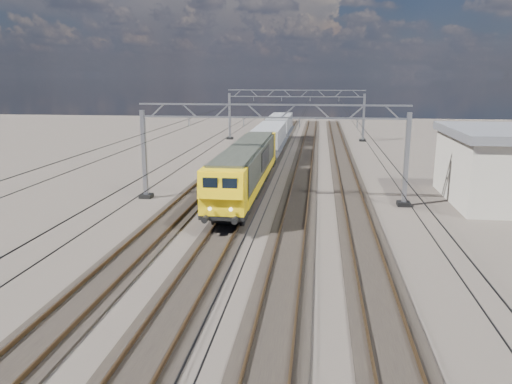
# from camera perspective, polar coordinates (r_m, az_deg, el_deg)

# --- Properties ---
(ground) EXTENTS (160.00, 160.00, 0.00)m
(ground) POSITION_cam_1_polar(r_m,az_deg,el_deg) (32.88, 1.03, -2.82)
(ground) COLOR #2C2621
(ground) RESTS_ON ground
(track_outer_west) EXTENTS (2.60, 140.00, 0.30)m
(track_outer_west) POSITION_cam_1_polar(r_m,az_deg,el_deg) (34.00, -9.09, -2.32)
(track_outer_west) COLOR black
(track_outer_west) RESTS_ON ground
(track_loco) EXTENTS (2.60, 140.00, 0.30)m
(track_loco) POSITION_cam_1_polar(r_m,az_deg,el_deg) (33.12, -2.42, -2.58)
(track_loco) COLOR black
(track_loco) RESTS_ON ground
(track_inner_east) EXTENTS (2.60, 140.00, 0.30)m
(track_inner_east) POSITION_cam_1_polar(r_m,az_deg,el_deg) (32.71, 4.52, -2.81)
(track_inner_east) COLOR black
(track_inner_east) RESTS_ON ground
(track_outer_east) EXTENTS (2.60, 140.00, 0.30)m
(track_outer_east) POSITION_cam_1_polar(r_m,az_deg,el_deg) (32.79, 11.52, -3.00)
(track_outer_east) COLOR black
(track_outer_east) RESTS_ON ground
(catenary_gantry_mid) EXTENTS (19.90, 0.90, 7.11)m
(catenary_gantry_mid) POSITION_cam_1_polar(r_m,az_deg,el_deg) (35.95, 1.74, 4.93)
(catenary_gantry_mid) COLOR gray
(catenary_gantry_mid) RESTS_ON ground
(catenary_gantry_far) EXTENTS (19.90, 0.90, 7.11)m
(catenary_gantry_far) POSITION_cam_1_polar(r_m,az_deg,el_deg) (71.69, 4.55, 9.02)
(catenary_gantry_far) COLOR gray
(catenary_gantry_far) RESTS_ON ground
(overhead_wires) EXTENTS (12.03, 140.00, 0.53)m
(overhead_wires) POSITION_cam_1_polar(r_m,az_deg,el_deg) (39.70, 2.32, 8.39)
(overhead_wires) COLOR black
(overhead_wires) RESTS_ON ground
(locomotive) EXTENTS (2.76, 21.10, 3.62)m
(locomotive) POSITION_cam_1_polar(r_m,az_deg,el_deg) (37.73, -1.11, 2.90)
(locomotive) COLOR black
(locomotive) RESTS_ON ground
(hopper_wagon_lead) EXTENTS (3.38, 13.00, 3.25)m
(hopper_wagon_lead) POSITION_cam_1_polar(r_m,az_deg,el_deg) (55.12, 1.56, 6.06)
(hopper_wagon_lead) COLOR black
(hopper_wagon_lead) RESTS_ON ground
(hopper_wagon_mid) EXTENTS (3.38, 13.00, 3.25)m
(hopper_wagon_mid) POSITION_cam_1_polar(r_m,az_deg,el_deg) (69.18, 2.74, 7.50)
(hopper_wagon_mid) COLOR black
(hopper_wagon_mid) RESTS_ON ground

